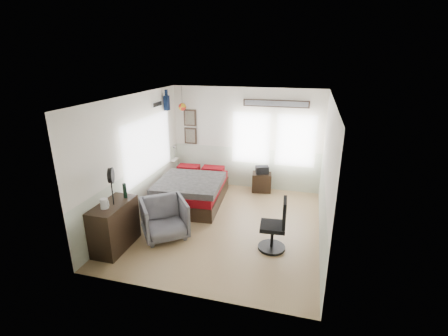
{
  "coord_description": "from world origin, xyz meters",
  "views": [
    {
      "loc": [
        1.63,
        -5.99,
        3.46
      ],
      "look_at": [
        -0.1,
        0.4,
        1.15
      ],
      "focal_mm": 26.0,
      "sensor_mm": 36.0,
      "label": 1
    }
  ],
  "objects_px": {
    "armchair": "(164,218)",
    "dresser": "(115,226)",
    "nightstand": "(262,182)",
    "bed": "(192,190)",
    "task_chair": "(276,229)"
  },
  "relations": [
    {
      "from": "armchair",
      "to": "dresser",
      "type": "bearing_deg",
      "value": -177.25
    },
    {
      "from": "dresser",
      "to": "nightstand",
      "type": "height_order",
      "value": "dresser"
    },
    {
      "from": "dresser",
      "to": "task_chair",
      "type": "xyz_separation_m",
      "value": [
        2.91,
        0.71,
        -0.03
      ]
    },
    {
      "from": "nightstand",
      "to": "armchair",
      "type": "bearing_deg",
      "value": -126.95
    },
    {
      "from": "nightstand",
      "to": "task_chair",
      "type": "distance_m",
      "value": 2.79
    },
    {
      "from": "dresser",
      "to": "nightstand",
      "type": "relative_size",
      "value": 2.0
    },
    {
      "from": "bed",
      "to": "dresser",
      "type": "bearing_deg",
      "value": -111.37
    },
    {
      "from": "bed",
      "to": "task_chair",
      "type": "distance_m",
      "value": 2.71
    },
    {
      "from": "bed",
      "to": "dresser",
      "type": "distance_m",
      "value": 2.38
    },
    {
      "from": "nightstand",
      "to": "task_chair",
      "type": "height_order",
      "value": "task_chair"
    },
    {
      "from": "bed",
      "to": "armchair",
      "type": "height_order",
      "value": "armchair"
    },
    {
      "from": "dresser",
      "to": "armchair",
      "type": "distance_m",
      "value": 0.95
    },
    {
      "from": "dresser",
      "to": "armchair",
      "type": "bearing_deg",
      "value": 39.98
    },
    {
      "from": "task_chair",
      "to": "nightstand",
      "type": "bearing_deg",
      "value": 99.48
    },
    {
      "from": "task_chair",
      "to": "armchair",
      "type": "bearing_deg",
      "value": 178.18
    }
  ]
}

